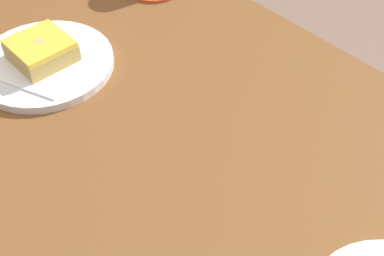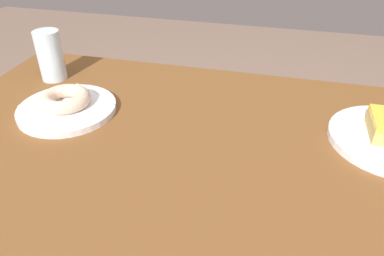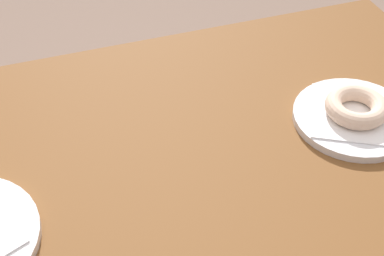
{
  "view_description": "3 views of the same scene",
  "coord_description": "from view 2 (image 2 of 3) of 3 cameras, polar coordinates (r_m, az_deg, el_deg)",
  "views": [
    {
      "loc": [
        0.38,
        -0.37,
        1.3
      ],
      "look_at": [
        0.01,
        -0.02,
        0.77
      ],
      "focal_mm": 48.81,
      "sensor_mm": 36.0,
      "label": 1
    },
    {
      "loc": [
        -0.07,
        0.57,
        1.14
      ],
      "look_at": [
        0.07,
        -0.01,
        0.75
      ],
      "focal_mm": 34.74,
      "sensor_mm": 36.0,
      "label": 2
    },
    {
      "loc": [
        -0.14,
        -0.63,
        1.36
      ],
      "look_at": [
        0.08,
        -0.0,
        0.77
      ],
      "focal_mm": 52.07,
      "sensor_mm": 36.0,
      "label": 3
    }
  ],
  "objects": [
    {
      "name": "plate_sugar_ring",
      "position": [
        0.85,
        -18.61,
        2.79
      ],
      "size": [
        0.21,
        0.21,
        0.01
      ],
      "primitive_type": "cylinder",
      "color": "white",
      "rests_on": "table"
    },
    {
      "name": "donut_sugar_ring",
      "position": [
        0.83,
        -18.9,
        4.24
      ],
      "size": [
        0.11,
        0.11,
        0.03
      ],
      "primitive_type": "torus",
      "color": "beige",
      "rests_on": "napkin_sugar_ring"
    },
    {
      "name": "water_glass",
      "position": [
        0.99,
        -20.92,
        10.35
      ],
      "size": [
        0.06,
        0.06,
        0.12
      ],
      "primitive_type": "cylinder",
      "color": "silver",
      "rests_on": "table"
    },
    {
      "name": "table",
      "position": [
        0.76,
        5.37,
        -8.12
      ],
      "size": [
        1.24,
        0.66,
        0.73
      ],
      "color": "brown",
      "rests_on": "ground_plane"
    },
    {
      "name": "napkin_sugar_ring",
      "position": [
        0.84,
        -18.71,
        3.28
      ],
      "size": [
        0.2,
        0.2,
        0.0
      ],
      "primitive_type": "cube",
      "rotation": [
        0.0,
        0.0,
        -0.5
      ],
      "color": "white",
      "rests_on": "plate_sugar_ring"
    }
  ]
}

